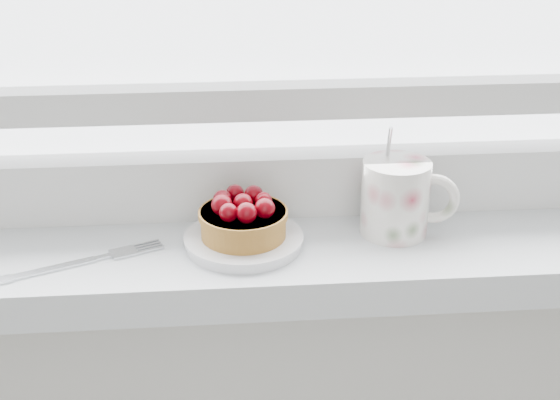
{
  "coord_description": "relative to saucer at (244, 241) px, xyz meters",
  "views": [
    {
      "loc": [
        -0.04,
        1.17,
        1.32
      ],
      "look_at": [
        0.02,
        1.88,
        0.99
      ],
      "focal_mm": 50.0,
      "sensor_mm": 36.0,
      "label": 1
    }
  ],
  "objects": [
    {
      "name": "raspberry_tart",
      "position": [
        -0.0,
        -0.0,
        0.03
      ],
      "size": [
        0.09,
        0.09,
        0.05
      ],
      "color": "brown",
      "rests_on": "saucer"
    },
    {
      "name": "saucer",
      "position": [
        0.0,
        0.0,
        0.0
      ],
      "size": [
        0.12,
        0.12,
        0.01
      ],
      "primitive_type": "cylinder",
      "color": "silver",
      "rests_on": "windowsill"
    },
    {
      "name": "fork",
      "position": [
        -0.16,
        -0.02,
        -0.0
      ],
      "size": [
        0.16,
        0.08,
        0.0
      ],
      "color": "silver",
      "rests_on": "windowsill"
    },
    {
      "name": "floral_mug",
      "position": [
        0.16,
        0.02,
        0.04
      ],
      "size": [
        0.11,
        0.09,
        0.12
      ],
      "color": "silver",
      "rests_on": "windowsill"
    }
  ]
}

